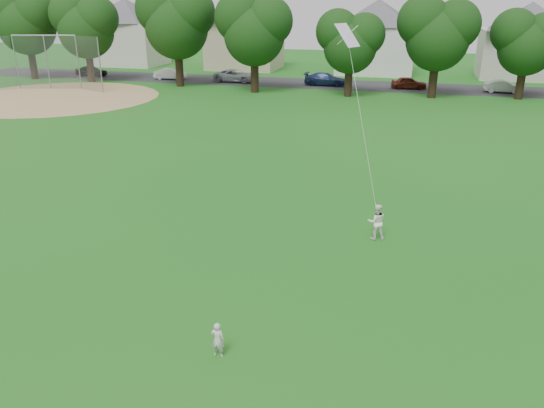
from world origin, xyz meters
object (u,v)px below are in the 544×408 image
(toddler, at_px, (218,340))
(baseball_backstop, at_px, (45,63))
(kite, at_px, (363,129))
(older_boy, at_px, (376,222))

(toddler, distance_m, baseball_backstop, 45.54)
(toddler, bearing_deg, kite, -105.87)
(kite, height_order, baseball_backstop, kite)
(toddler, bearing_deg, older_boy, -110.64)
(kite, xyz_separation_m, baseball_backstop, (-32.54, 26.10, -1.54))
(toddler, height_order, kite, kite)
(toddler, xyz_separation_m, older_boy, (3.18, 7.93, 0.20))
(baseball_backstop, bearing_deg, toddler, -48.63)
(kite, bearing_deg, older_boy, -8.85)
(kite, distance_m, baseball_backstop, 41.74)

